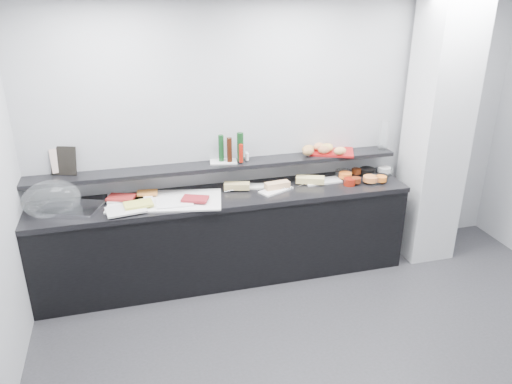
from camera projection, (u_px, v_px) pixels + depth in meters
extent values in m
plane|color=#2D2D30|center=(363.00, 380.00, 3.76)|extent=(5.00, 5.00, 0.00)
cube|color=#A5A8AC|center=(285.00, 135.00, 5.01)|extent=(5.00, 0.02, 2.70)
cube|color=silver|center=(436.00, 134.00, 5.06)|extent=(0.50, 0.50, 2.70)
cube|color=black|center=(225.00, 238.00, 4.94)|extent=(3.60, 0.60, 0.85)
cube|color=black|center=(224.00, 197.00, 4.77)|extent=(3.62, 0.62, 0.05)
cube|color=black|center=(220.00, 166.00, 4.82)|extent=(3.60, 0.25, 0.04)
cube|color=#B5B6BC|center=(71.00, 208.00, 4.42)|extent=(0.59, 0.50, 0.04)
ellipsoid|color=white|center=(52.00, 199.00, 4.34)|extent=(0.55, 0.42, 0.34)
cube|color=white|center=(165.00, 201.00, 4.60)|extent=(1.10, 0.67, 0.01)
cube|color=silver|center=(125.00, 197.00, 4.64)|extent=(0.33, 0.22, 0.01)
cube|color=maroon|center=(121.00, 197.00, 4.59)|extent=(0.28, 0.23, 0.02)
cube|color=white|center=(136.00, 197.00, 4.65)|extent=(0.31, 0.24, 0.01)
cube|color=orange|center=(147.00, 193.00, 4.69)|extent=(0.20, 0.14, 0.02)
cube|color=white|center=(126.00, 210.00, 4.38)|extent=(0.37, 0.28, 0.01)
cube|color=#D6D553|center=(138.00, 204.00, 4.45)|extent=(0.27, 0.19, 0.02)
cube|color=white|center=(175.00, 203.00, 4.53)|extent=(0.34, 0.23, 0.01)
cube|color=maroon|center=(195.00, 199.00, 4.56)|extent=(0.27, 0.23, 0.02)
cube|color=white|center=(256.00, 186.00, 4.93)|extent=(0.34, 0.20, 0.01)
cube|color=tan|center=(237.00, 186.00, 4.83)|extent=(0.26, 0.16, 0.06)
cylinder|color=#B5B9BD|center=(232.00, 190.00, 4.80)|extent=(0.16, 0.03, 0.01)
cube|color=white|center=(276.00, 190.00, 4.83)|extent=(0.36, 0.27, 0.01)
cube|color=#DEA874|center=(277.00, 185.00, 4.85)|extent=(0.25, 0.12, 0.06)
cylinder|color=#AFB2B6|center=(284.00, 188.00, 4.84)|extent=(0.16, 0.01, 0.01)
cube|color=white|center=(322.00, 181.00, 5.05)|extent=(0.38, 0.18, 0.01)
cube|color=#E7CE79|center=(310.00, 180.00, 4.99)|extent=(0.30, 0.20, 0.06)
cylinder|color=#B5B8BC|center=(303.00, 184.00, 4.94)|extent=(0.14, 0.09, 0.01)
cylinder|color=white|center=(343.00, 174.00, 5.17)|extent=(0.19, 0.19, 0.07)
cylinder|color=orange|center=(345.00, 175.00, 5.10)|extent=(0.15, 0.15, 0.05)
cylinder|color=black|center=(367.00, 172.00, 5.22)|extent=(0.20, 0.20, 0.07)
cylinder|color=#521F0B|center=(356.00, 171.00, 5.20)|extent=(0.11, 0.11, 0.05)
cylinder|color=silver|center=(385.00, 171.00, 5.23)|extent=(0.17, 0.17, 0.07)
cylinder|color=silver|center=(384.00, 170.00, 5.25)|extent=(0.16, 0.16, 0.05)
cylinder|color=maroon|center=(350.00, 182.00, 4.96)|extent=(0.12, 0.12, 0.07)
cylinder|color=#62230E|center=(356.00, 180.00, 4.97)|extent=(0.10, 0.10, 0.05)
cylinder|color=white|center=(373.00, 179.00, 5.02)|extent=(0.20, 0.20, 0.07)
cylinder|color=orange|center=(370.00, 179.00, 5.00)|extent=(0.19, 0.19, 0.05)
cylinder|color=black|center=(382.00, 178.00, 5.05)|extent=(0.15, 0.15, 0.07)
cylinder|color=orange|center=(381.00, 179.00, 5.01)|extent=(0.15, 0.15, 0.05)
cube|color=black|center=(63.00, 161.00, 4.51)|extent=(0.24, 0.15, 0.26)
cube|color=tan|center=(62.00, 160.00, 4.52)|extent=(0.21, 0.10, 0.22)
cube|color=white|center=(223.00, 162.00, 4.85)|extent=(0.28, 0.20, 0.01)
cylinder|color=#0F3A18|center=(221.00, 148.00, 4.80)|extent=(0.05, 0.05, 0.26)
cylinder|color=black|center=(229.00, 150.00, 4.79)|extent=(0.06, 0.06, 0.24)
cylinder|color=#0E3414|center=(240.00, 147.00, 4.81)|extent=(0.08, 0.08, 0.28)
cylinder|color=#AC180C|center=(241.00, 153.00, 4.79)|extent=(0.04, 0.04, 0.18)
cylinder|color=white|center=(247.00, 157.00, 4.86)|extent=(0.04, 0.04, 0.07)
cylinder|color=white|center=(246.00, 155.00, 4.90)|extent=(0.03, 0.03, 0.07)
cube|color=#A01112|center=(331.00, 152.00, 5.12)|extent=(0.53, 0.46, 0.02)
ellipsoid|color=#B18043|center=(308.00, 149.00, 5.04)|extent=(0.16, 0.13, 0.08)
ellipsoid|color=#CC7E4E|center=(319.00, 147.00, 5.11)|extent=(0.15, 0.13, 0.08)
ellipsoid|color=#BF8949|center=(327.00, 147.00, 5.09)|extent=(0.17, 0.14, 0.08)
ellipsoid|color=#B07A43|center=(308.00, 151.00, 4.97)|extent=(0.13, 0.10, 0.08)
ellipsoid|color=tan|center=(340.00, 151.00, 4.98)|extent=(0.13, 0.09, 0.08)
ellipsoid|color=#B26E44|center=(324.00, 150.00, 5.01)|extent=(0.13, 0.10, 0.08)
ellipsoid|color=tan|center=(327.00, 148.00, 5.07)|extent=(0.15, 0.12, 0.08)
cylinder|color=white|center=(384.00, 136.00, 5.16)|extent=(0.13, 0.13, 0.30)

